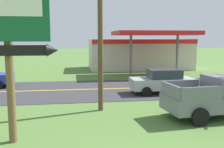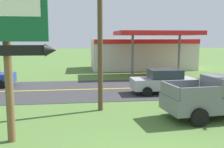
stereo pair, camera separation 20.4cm
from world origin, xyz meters
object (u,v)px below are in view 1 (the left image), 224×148
Objects in this scene: motel_sign at (8,22)px; utility_pole at (100,20)px; gas_station at (140,53)px; pickup_grey_parked_on_lawn at (220,97)px; car_silver_far_lane at (162,81)px.

motel_sign is 5.23m from utility_pole.
pickup_grey_parked_on_lawn is at bearing -93.49° from gas_station.
pickup_grey_parked_on_lawn reaches higher than car_silver_far_lane.
utility_pole is at bearing 47.74° from motel_sign.
pickup_grey_parked_on_lawn is (8.98, 1.91, -3.30)m from motel_sign.
car_silver_far_lane is at bearing 99.14° from pickup_grey_parked_on_lawn.
motel_sign is at bearing -167.99° from pickup_grey_parked_on_lawn.
motel_sign is 0.53× the size of gas_station.
utility_pole is 19.21m from gas_station.
gas_station reaches higher than pickup_grey_parked_on_lawn.
motel_sign is at bearing -137.18° from car_silver_far_lane.
gas_station is 14.38m from car_silver_far_lane.
car_silver_far_lane is at bearing 42.82° from motel_sign.
gas_station is 19.82m from pickup_grey_parked_on_lawn.
utility_pole is 6.97m from car_silver_far_lane.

